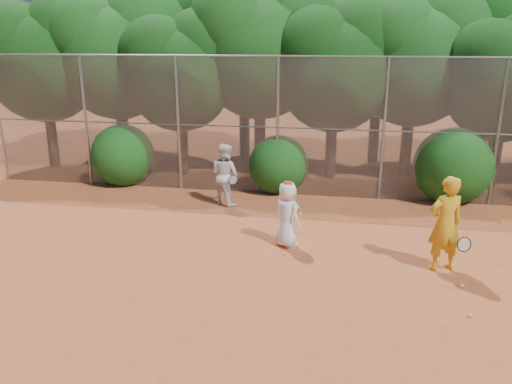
# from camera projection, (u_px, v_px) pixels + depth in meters

# --- Properties ---
(ground) EXTENTS (80.00, 80.00, 0.00)m
(ground) POSITION_uv_depth(u_px,v_px,m) (285.00, 291.00, 9.20)
(ground) COLOR #A04924
(ground) RESTS_ON ground
(fence_back) EXTENTS (20.05, 0.09, 4.03)m
(fence_back) POSITION_uv_depth(u_px,v_px,m) (308.00, 127.00, 14.27)
(fence_back) COLOR gray
(fence_back) RESTS_ON ground
(tree_0) EXTENTS (4.38, 3.81, 6.00)m
(tree_0) POSITION_uv_depth(u_px,v_px,m) (44.00, 55.00, 17.22)
(tree_0) COLOR black
(tree_0) RESTS_ON ground
(tree_1) EXTENTS (4.64, 4.03, 6.35)m
(tree_1) POSITION_uv_depth(u_px,v_px,m) (118.00, 48.00, 17.20)
(tree_1) COLOR black
(tree_1) RESTS_ON ground
(tree_2) EXTENTS (3.99, 3.47, 5.47)m
(tree_2) POSITION_uv_depth(u_px,v_px,m) (181.00, 67.00, 16.28)
(tree_2) COLOR black
(tree_2) RESTS_ON ground
(tree_3) EXTENTS (4.89, 4.26, 6.70)m
(tree_3) POSITION_uv_depth(u_px,v_px,m) (262.00, 41.00, 16.56)
(tree_3) COLOR black
(tree_3) RESTS_ON ground
(tree_4) EXTENTS (4.19, 3.64, 5.73)m
(tree_4) POSITION_uv_depth(u_px,v_px,m) (336.00, 62.00, 15.76)
(tree_4) COLOR black
(tree_4) RESTS_ON ground
(tree_5) EXTENTS (4.51, 3.92, 6.17)m
(tree_5) POSITION_uv_depth(u_px,v_px,m) (416.00, 52.00, 16.00)
(tree_5) COLOR black
(tree_5) RESTS_ON ground
(tree_6) EXTENTS (3.86, 3.36, 5.29)m
(tree_6) POSITION_uv_depth(u_px,v_px,m) (506.00, 74.00, 14.80)
(tree_6) COLOR black
(tree_6) RESTS_ON ground
(tree_9) EXTENTS (4.83, 4.20, 6.62)m
(tree_9) POSITION_uv_depth(u_px,v_px,m) (119.00, 42.00, 19.48)
(tree_9) COLOR black
(tree_9) RESTS_ON ground
(tree_10) EXTENTS (5.15, 4.48, 7.06)m
(tree_10) POSITION_uv_depth(u_px,v_px,m) (246.00, 34.00, 18.74)
(tree_10) COLOR black
(tree_10) RESTS_ON ground
(tree_11) EXTENTS (4.64, 4.03, 6.35)m
(tree_11) POSITION_uv_depth(u_px,v_px,m) (382.00, 48.00, 17.65)
(tree_11) COLOR black
(tree_11) RESTS_ON ground
(bush_0) EXTENTS (2.00, 2.00, 2.00)m
(bush_0) POSITION_uv_depth(u_px,v_px,m) (123.00, 152.00, 15.86)
(bush_0) COLOR #114412
(bush_0) RESTS_ON ground
(bush_1) EXTENTS (1.80, 1.80, 1.80)m
(bush_1) POSITION_uv_depth(u_px,v_px,m) (278.00, 162.00, 15.04)
(bush_1) COLOR #114412
(bush_1) RESTS_ON ground
(bush_2) EXTENTS (2.20, 2.20, 2.20)m
(bush_2) POSITION_uv_depth(u_px,v_px,m) (453.00, 163.00, 14.13)
(bush_2) COLOR #114412
(bush_2) RESTS_ON ground
(player_yellow) EXTENTS (0.92, 0.69, 1.95)m
(player_yellow) POSITION_uv_depth(u_px,v_px,m) (445.00, 224.00, 9.78)
(player_yellow) COLOR gold
(player_yellow) RESTS_ON ground
(player_teen) EXTENTS (0.85, 0.83, 1.51)m
(player_teen) POSITION_uv_depth(u_px,v_px,m) (287.00, 214.00, 11.02)
(player_teen) COLOR white
(player_teen) RESTS_ON ground
(player_white) EXTENTS (1.05, 0.99, 1.73)m
(player_white) POSITION_uv_depth(u_px,v_px,m) (225.00, 174.00, 13.82)
(player_white) COLOR white
(player_white) RESTS_ON ground
(ball_0) EXTENTS (0.07, 0.07, 0.07)m
(ball_0) POSITION_uv_depth(u_px,v_px,m) (462.00, 286.00, 9.32)
(ball_0) COLOR #BDCF25
(ball_0) RESTS_ON ground
(ball_1) EXTENTS (0.07, 0.07, 0.07)m
(ball_1) POSITION_uv_depth(u_px,v_px,m) (437.00, 260.00, 10.38)
(ball_1) COLOR #BDCF25
(ball_1) RESTS_ON ground
(ball_2) EXTENTS (0.07, 0.07, 0.07)m
(ball_2) POSITION_uv_depth(u_px,v_px,m) (470.00, 315.00, 8.31)
(ball_2) COLOR #BDCF25
(ball_2) RESTS_ON ground
(ball_4) EXTENTS (0.07, 0.07, 0.07)m
(ball_4) POSITION_uv_depth(u_px,v_px,m) (284.00, 254.00, 10.70)
(ball_4) COLOR #BDCF25
(ball_4) RESTS_ON ground
(ball_5) EXTENTS (0.07, 0.07, 0.07)m
(ball_5) POSITION_uv_depth(u_px,v_px,m) (501.00, 222.00, 12.59)
(ball_5) COLOR #BDCF25
(ball_5) RESTS_ON ground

